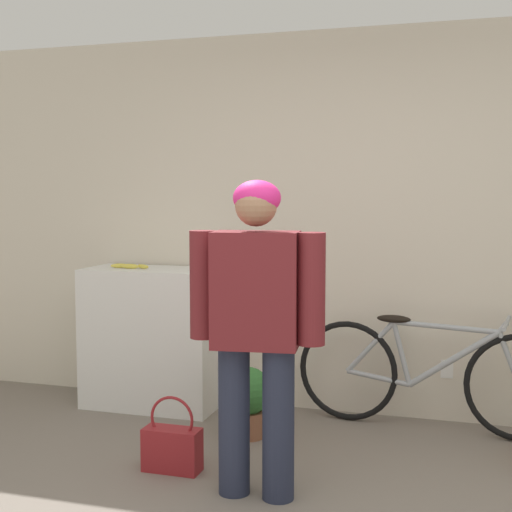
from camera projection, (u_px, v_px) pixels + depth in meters
wall_back at (366, 224)px, 4.81m from camera, size 8.00×0.07×2.60m
side_shelf at (153, 338)px, 5.03m from camera, size 0.94×0.47×0.98m
person at (256, 316)px, 3.49m from camera, size 0.69×0.30×1.57m
bicycle at (430, 375)px, 4.51m from camera, size 1.74×0.46×0.74m
banana at (130, 266)px, 4.99m from camera, size 0.30×0.08×0.03m
handbag at (172, 447)px, 3.87m from camera, size 0.31×0.14×0.42m
potted_plant at (248, 398)px, 4.40m from camera, size 0.30×0.30×0.44m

